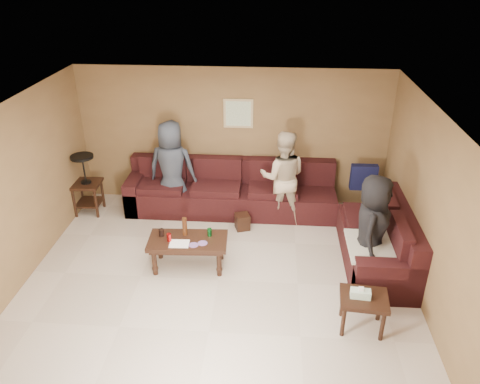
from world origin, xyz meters
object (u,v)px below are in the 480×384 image
at_px(coffee_table, 188,243).
at_px(person_right, 371,229).
at_px(end_table_left, 86,183).
at_px(sectional_sofa, 276,211).
at_px(person_left, 172,168).
at_px(waste_bin, 242,222).
at_px(person_middle, 283,177).
at_px(side_table_right, 363,301).

height_order(coffee_table, person_right, person_right).
bearing_deg(end_table_left, sectional_sofa, -5.02).
bearing_deg(coffee_table, person_left, 108.20).
height_order(waste_bin, person_middle, person_middle).
bearing_deg(person_left, person_right, 154.62).
height_order(coffee_table, end_table_left, end_table_left).
distance_m(end_table_left, side_table_right, 5.15).
bearing_deg(person_right, person_left, 78.46).
bearing_deg(person_right, end_table_left, 88.54).
xyz_separation_m(sectional_sofa, person_right, (1.30, -1.26, 0.48)).
height_order(coffee_table, person_left, person_left).
height_order(end_table_left, waste_bin, end_table_left).
bearing_deg(side_table_right, waste_bin, 126.12).
bearing_deg(coffee_table, waste_bin, 57.24).
relative_size(person_left, person_right, 1.06).
relative_size(end_table_left, person_middle, 0.68).
bearing_deg(waste_bin, end_table_left, 172.25).
relative_size(end_table_left, waste_bin, 4.08).
bearing_deg(person_middle, side_table_right, 112.09).
height_order(sectional_sofa, person_left, person_left).
bearing_deg(person_right, side_table_right, -175.28).
distance_m(person_left, person_right, 3.57).
height_order(sectional_sofa, waste_bin, sectional_sofa).
xyz_separation_m(side_table_right, person_left, (-2.91, 2.77, 0.44)).
bearing_deg(person_left, side_table_right, 139.56).
relative_size(waste_bin, person_right, 0.17).
xyz_separation_m(waste_bin, person_middle, (0.66, 0.38, 0.68)).
height_order(side_table_right, waste_bin, side_table_right).
relative_size(side_table_right, person_middle, 0.38).
xyz_separation_m(side_table_right, person_right, (0.23, 1.06, 0.39)).
xyz_separation_m(coffee_table, person_middle, (1.38, 1.50, 0.41)).
height_order(sectional_sofa, coffee_table, sectional_sofa).
bearing_deg(side_table_right, coffee_table, 154.75).
height_order(side_table_right, person_middle, person_middle).
relative_size(coffee_table, side_table_right, 1.88).
xyz_separation_m(coffee_table, waste_bin, (0.73, 1.13, -0.27)).
distance_m(end_table_left, person_right, 4.92).
xyz_separation_m(coffee_table, end_table_left, (-2.07, 1.51, 0.17)).
bearing_deg(side_table_right, end_table_left, 149.37).
height_order(coffee_table, person_middle, person_middle).
height_order(sectional_sofa, end_table_left, end_table_left).
distance_m(coffee_table, person_middle, 2.08).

